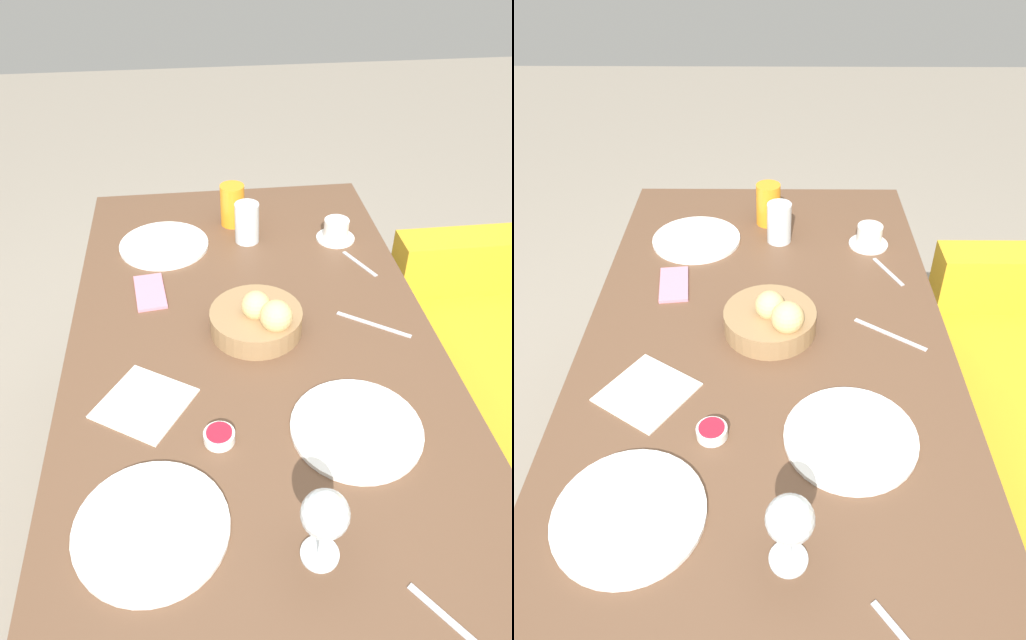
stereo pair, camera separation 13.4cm
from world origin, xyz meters
TOP-DOWN VIEW (x-y plane):
  - ground_plane at (0.00, 0.00)m, footprint 10.00×10.00m
  - dining_table at (0.00, 0.00)m, footprint 1.60×0.86m
  - bread_basket at (-0.06, 0.01)m, footprint 0.22×0.22m
  - plate_near_left at (-0.46, -0.21)m, footprint 0.26×0.26m
  - plate_near_right at (0.43, -0.23)m, footprint 0.27×0.27m
  - plate_far_center at (0.27, 0.17)m, footprint 0.26×0.26m
  - juice_glass at (-0.57, -0.00)m, footprint 0.07×0.07m
  - water_tumbler at (-0.47, 0.03)m, footprint 0.07×0.07m
  - wine_glass at (0.51, 0.04)m, footprint 0.08×0.08m
  - coffee_cup at (-0.45, 0.29)m, footprint 0.11×0.11m
  - jam_bowl_berry at (0.26, -0.10)m, footprint 0.06×0.06m
  - fork_silver at (-0.05, 0.29)m, footprint 0.12×0.16m
  - knife_silver at (0.65, 0.23)m, footprint 0.16×0.12m
  - spoon_coffee at (-0.31, 0.33)m, footprint 0.13×0.07m
  - napkin at (0.15, -0.25)m, footprint 0.23×0.23m
  - cell_phone at (-0.24, -0.24)m, footprint 0.16×0.09m

SIDE VIEW (x-z plane):
  - ground_plane at x=0.00m, z-range 0.00..0.00m
  - dining_table at x=0.00m, z-range 0.29..1.04m
  - spoon_coffee at x=-0.31m, z-range 0.75..0.76m
  - fork_silver at x=-0.05m, z-range 0.75..0.76m
  - knife_silver at x=0.65m, z-range 0.75..0.76m
  - napkin at x=0.15m, z-range 0.75..0.76m
  - cell_phone at x=-0.24m, z-range 0.75..0.76m
  - plate_far_center at x=0.27m, z-range 0.75..0.76m
  - plate_near_left at x=-0.46m, z-range 0.75..0.76m
  - plate_near_right at x=0.43m, z-range 0.75..0.76m
  - jam_bowl_berry at x=0.26m, z-range 0.75..0.78m
  - coffee_cup at x=-0.45m, z-range 0.75..0.81m
  - bread_basket at x=-0.06m, z-range 0.73..0.85m
  - water_tumbler at x=-0.47m, z-range 0.75..0.87m
  - juice_glass at x=-0.57m, z-range 0.75..0.88m
  - wine_glass at x=0.51m, z-range 0.79..0.94m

